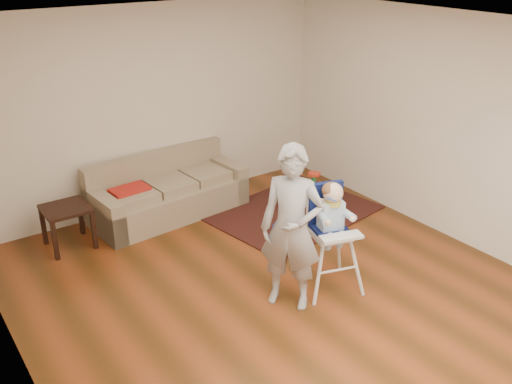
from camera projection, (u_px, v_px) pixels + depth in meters
ground at (278, 291)px, 6.03m from camera, size 5.50×5.50×0.00m
room_envelope at (249, 107)px, 5.66m from camera, size 5.04×5.52×2.72m
sofa at (169, 187)px, 7.55m from camera, size 2.13×1.02×0.80m
side_table at (68, 227)px, 6.81m from camera, size 0.52×0.52×0.52m
area_rug at (293, 212)px, 7.75m from camera, size 2.31×1.88×0.02m
ride_on_toy at (304, 188)px, 7.91m from camera, size 0.49×0.43×0.45m
toy_ball at (278, 228)px, 7.14m from camera, size 0.16×0.16×0.16m
high_chair at (330, 238)px, 5.89m from camera, size 0.69×0.69×1.21m
adult at (291, 229)px, 5.51m from camera, size 0.70×0.74×1.69m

